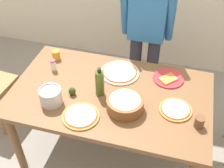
% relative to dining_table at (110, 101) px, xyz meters
% --- Properties ---
extents(ground, '(8.00, 8.00, 0.00)m').
position_rel_dining_table_xyz_m(ground, '(0.00, 0.00, -0.67)').
color(ground, gray).
extents(dining_table, '(1.60, 0.96, 0.76)m').
position_rel_dining_table_xyz_m(dining_table, '(0.00, 0.00, 0.00)').
color(dining_table, brown).
rests_on(dining_table, ground).
extents(person_cook, '(0.49, 0.25, 1.62)m').
position_rel_dining_table_xyz_m(person_cook, '(0.15, 0.76, 0.27)').
color(person_cook, '#2D2D38').
rests_on(person_cook, ground).
extents(pizza_raw_on_board, '(0.34, 0.34, 0.02)m').
position_rel_dining_table_xyz_m(pizza_raw_on_board, '(0.01, 0.26, 0.10)').
color(pizza_raw_on_board, beige).
rests_on(pizza_raw_on_board, dining_table).
extents(pizza_cooked_on_tray, '(0.25, 0.25, 0.02)m').
position_rel_dining_table_xyz_m(pizza_cooked_on_tray, '(0.52, -0.06, 0.10)').
color(pizza_cooked_on_tray, '#C67A33').
rests_on(pizza_cooked_on_tray, dining_table).
extents(pizza_second_cooked, '(0.28, 0.28, 0.02)m').
position_rel_dining_table_xyz_m(pizza_second_cooked, '(-0.14, -0.31, 0.10)').
color(pizza_second_cooked, '#C67A33').
rests_on(pizza_second_cooked, dining_table).
extents(plate_with_slice, '(0.26, 0.26, 0.02)m').
position_rel_dining_table_xyz_m(plate_with_slice, '(0.43, 0.29, 0.10)').
color(plate_with_slice, red).
rests_on(plate_with_slice, dining_table).
extents(popcorn_bowl, '(0.28, 0.28, 0.11)m').
position_rel_dining_table_xyz_m(popcorn_bowl, '(0.15, -0.14, 0.15)').
color(popcorn_bowl, brown).
rests_on(popcorn_bowl, dining_table).
extents(olive_oil_bottle, '(0.07, 0.07, 0.26)m').
position_rel_dining_table_xyz_m(olive_oil_bottle, '(-0.08, -0.03, 0.20)').
color(olive_oil_bottle, '#47561E').
rests_on(olive_oil_bottle, dining_table).
extents(steel_pot, '(0.17, 0.17, 0.13)m').
position_rel_dining_table_xyz_m(steel_pot, '(-0.41, -0.23, 0.16)').
color(steel_pot, '#B7B7BC').
rests_on(steel_pot, dining_table).
extents(cup_orange, '(0.07, 0.07, 0.08)m').
position_rel_dining_table_xyz_m(cup_orange, '(-0.60, 0.31, 0.13)').
color(cup_orange, orange).
rests_on(cup_orange, dining_table).
extents(cup_small_brown, '(0.07, 0.07, 0.08)m').
position_rel_dining_table_xyz_m(cup_small_brown, '(0.70, -0.17, 0.13)').
color(cup_small_brown, brown).
rests_on(cup_small_brown, dining_table).
extents(salt_shaker, '(0.04, 0.04, 0.11)m').
position_rel_dining_table_xyz_m(salt_shaker, '(-0.56, 0.15, 0.14)').
color(salt_shaker, white).
rests_on(salt_shaker, dining_table).
extents(avocado, '(0.06, 0.06, 0.07)m').
position_rel_dining_table_xyz_m(avocado, '(-0.29, -0.10, 0.13)').
color(avocado, '#2D4219').
rests_on(avocado, dining_table).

